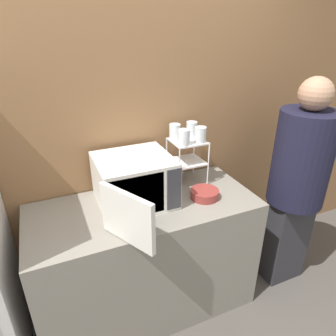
% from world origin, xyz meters
% --- Properties ---
extents(wall_back, '(8.00, 0.06, 2.60)m').
position_xyz_m(wall_back, '(0.00, 0.71, 1.30)').
color(wall_back, olive).
rests_on(wall_back, ground_plane).
extents(counter, '(1.53, 0.67, 0.91)m').
position_xyz_m(counter, '(0.00, 0.34, 0.46)').
color(counter, gray).
rests_on(counter, ground_plane).
extents(microwave, '(0.51, 0.79, 0.32)m').
position_xyz_m(microwave, '(-0.05, 0.39, 1.07)').
color(microwave, silver).
rests_on(microwave, counter).
extents(dish_rack, '(0.24, 0.23, 0.33)m').
position_xyz_m(dish_rack, '(0.41, 0.53, 1.15)').
color(dish_rack, white).
rests_on(dish_rack, counter).
extents(glass_front_left, '(0.08, 0.08, 0.11)m').
position_xyz_m(glass_front_left, '(0.34, 0.46, 1.30)').
color(glass_front_left, silver).
rests_on(glass_front_left, dish_rack).
extents(glass_back_right, '(0.08, 0.08, 0.11)m').
position_xyz_m(glass_back_right, '(0.48, 0.60, 1.30)').
color(glass_back_right, silver).
rests_on(glass_back_right, dish_rack).
extents(glass_front_right, '(0.08, 0.08, 0.11)m').
position_xyz_m(glass_front_right, '(0.48, 0.46, 1.30)').
color(glass_front_right, silver).
rests_on(glass_front_right, dish_rack).
extents(glass_back_left, '(0.08, 0.08, 0.11)m').
position_xyz_m(glass_back_left, '(0.34, 0.59, 1.30)').
color(glass_back_left, silver).
rests_on(glass_back_left, dish_rack).
extents(bowl, '(0.20, 0.20, 0.06)m').
position_xyz_m(bowl, '(0.41, 0.26, 0.94)').
color(bowl, maroon).
rests_on(bowl, counter).
extents(person, '(0.42, 0.42, 1.70)m').
position_xyz_m(person, '(1.17, 0.16, 0.94)').
color(person, '#2D2D33').
rests_on(person, ground_plane).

